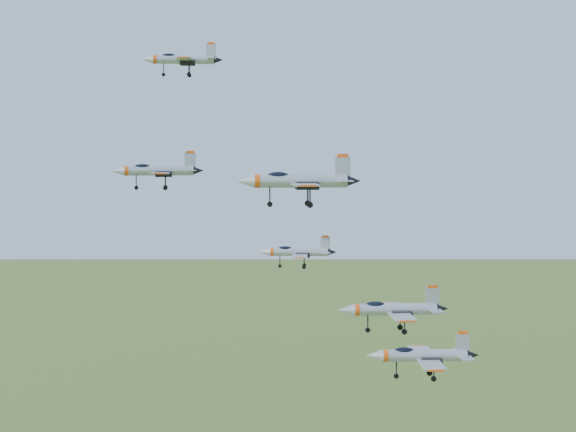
{
  "coord_description": "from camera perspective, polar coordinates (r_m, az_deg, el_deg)",
  "views": [
    {
      "loc": [
        10.45,
        -100.24,
        134.49
      ],
      "look_at": [
        2.95,
        -1.17,
        126.45
      ],
      "focal_mm": 50.0,
      "sensor_mm": 36.0,
      "label": 1
    }
  ],
  "objects": [
    {
      "name": "jet_lead",
      "position": [
        120.02,
        -7.6,
        10.99
      ],
      "size": [
        11.95,
        10.0,
        3.2
      ],
      "rotation": [
        0.0,
        0.0,
        0.16
      ],
      "color": "#A1A5AD"
    },
    {
      "name": "jet_left_high",
      "position": [
        101.11,
        -9.35,
        3.22
      ],
      "size": [
        11.46,
        9.66,
        3.08
      ],
      "rotation": [
        0.0,
        0.0,
        0.21
      ],
      "color": "#A1A5AD"
    },
    {
      "name": "jet_right_high",
      "position": [
        85.36,
        0.64,
        2.53
      ],
      "size": [
        13.47,
        11.25,
        3.6
      ],
      "rotation": [
        0.0,
        0.0,
        0.15
      ],
      "color": "#A1A5AD"
    },
    {
      "name": "jet_left_low",
      "position": [
        110.76,
        0.63,
        -2.55
      ],
      "size": [
        10.82,
        8.91,
        2.9
      ],
      "rotation": [
        0.0,
        0.0,
        0.04
      ],
      "color": "#A1A5AD"
    },
    {
      "name": "jet_right_low",
      "position": [
        89.46,
        7.4,
        -6.58
      ],
      "size": [
        12.4,
        10.36,
        3.32
      ],
      "rotation": [
        0.0,
        0.0,
        0.15
      ],
      "color": "#A1A5AD"
    },
    {
      "name": "jet_trail",
      "position": [
        100.28,
        9.44,
        -9.73
      ],
      "size": [
        13.95,
        11.58,
        3.73
      ],
      "rotation": [
        0.0,
        0.0,
        0.1
      ],
      "color": "#A1A5AD"
    }
  ]
}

